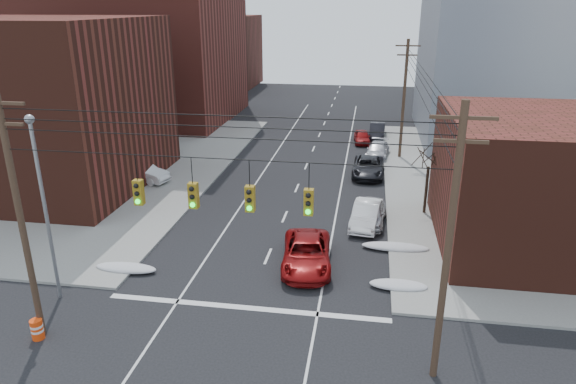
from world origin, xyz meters
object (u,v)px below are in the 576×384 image
(parked_car_c, at_px, (368,167))
(parked_car_d, at_px, (378,150))
(parked_car_f, at_px, (377,130))
(lot_car_a, at_px, (143,172))
(lot_car_d, at_px, (83,171))
(lot_car_c, at_px, (78,167))
(construction_barrel, at_px, (37,329))
(red_pickup, at_px, (307,253))
(parked_car_b, at_px, (366,215))
(lot_car_b, at_px, (140,157))
(parked_car_e, at_px, (362,137))
(parked_car_a, at_px, (371,213))

(parked_car_c, bearing_deg, parked_car_d, 83.52)
(parked_car_c, distance_m, parked_car_f, 13.82)
(lot_car_a, bearing_deg, lot_car_d, 105.23)
(parked_car_f, bearing_deg, lot_car_a, -132.88)
(lot_car_c, height_order, construction_barrel, lot_car_c)
(red_pickup, height_order, lot_car_d, red_pickup)
(lot_car_a, distance_m, lot_car_d, 5.26)
(red_pickup, distance_m, lot_car_c, 24.80)
(parked_car_b, xyz_separation_m, lot_car_d, (-23.53, 5.83, -0.02))
(red_pickup, xyz_separation_m, parked_car_c, (3.20, 16.99, -0.03))
(parked_car_c, bearing_deg, lot_car_d, -166.62)
(parked_car_f, relative_size, lot_car_c, 0.95)
(lot_car_a, distance_m, lot_car_b, 4.78)
(parked_car_e, relative_size, lot_car_d, 1.09)
(lot_car_d, bearing_deg, parked_car_f, -76.05)
(lot_car_a, height_order, construction_barrel, lot_car_a)
(lot_car_a, xyz_separation_m, lot_car_c, (-6.18, 0.71, -0.05))
(parked_car_a, distance_m, parked_car_c, 10.33)
(lot_car_d, bearing_deg, lot_car_a, -113.58)
(parked_car_f, distance_m, lot_car_b, 25.68)
(lot_car_c, bearing_deg, red_pickup, -100.37)
(parked_car_b, height_order, lot_car_d, parked_car_b)
(parked_car_b, distance_m, lot_car_d, 24.24)
(lot_car_b, distance_m, lot_car_d, 5.29)
(parked_car_b, distance_m, parked_car_f, 24.56)
(red_pickup, relative_size, lot_car_c, 1.19)
(lot_car_a, relative_size, construction_barrel, 4.85)
(red_pickup, xyz_separation_m, lot_car_c, (-21.25, 12.78, 0.05))
(parked_car_b, xyz_separation_m, construction_barrel, (-14.08, -14.72, -0.30))
(red_pickup, bearing_deg, lot_car_b, 130.58)
(construction_barrel, bearing_deg, parked_car_e, 69.93)
(parked_car_a, xyz_separation_m, parked_car_e, (-1.12, 21.25, -0.09))
(parked_car_e, relative_size, lot_car_c, 0.81)
(red_pickup, relative_size, parked_car_a, 1.29)
(parked_car_f, bearing_deg, red_pickup, -94.74)
(parked_car_d, bearing_deg, construction_barrel, -108.85)
(red_pickup, height_order, parked_car_f, red_pickup)
(parked_car_b, distance_m, parked_car_e, 21.69)
(red_pickup, bearing_deg, lot_car_d, 143.40)
(parked_car_f, bearing_deg, parked_car_b, -89.23)
(red_pickup, relative_size, construction_barrel, 6.10)
(parked_car_d, bearing_deg, parked_car_b, -86.20)
(parked_car_a, xyz_separation_m, parked_car_f, (0.48, 24.11, -0.00))
(parked_car_c, distance_m, construction_barrel, 29.10)
(parked_car_d, height_order, lot_car_d, parked_car_d)
(red_pickup, height_order, lot_car_a, lot_car_a)
(red_pickup, bearing_deg, parked_car_d, 74.07)
(lot_car_a, bearing_deg, construction_barrel, -153.25)
(parked_car_a, bearing_deg, lot_car_d, 172.00)
(lot_car_c, xyz_separation_m, construction_barrel, (10.37, -21.26, -0.37))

